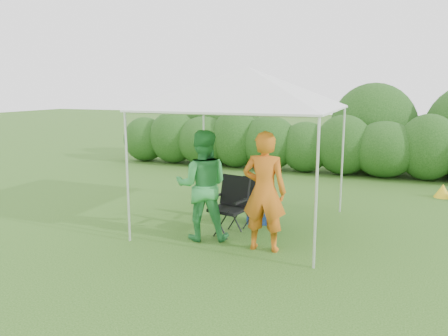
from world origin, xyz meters
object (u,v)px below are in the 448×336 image
(chair_left, at_px, (231,201))
(man, at_px, (264,191))
(canopy, at_px, (247,88))
(chair_right, at_px, (253,198))
(woman, at_px, (202,185))
(cooler, at_px, (260,213))

(chair_left, xyz_separation_m, man, (0.75, -0.56, 0.37))
(canopy, relative_size, man, 1.68)
(chair_right, xyz_separation_m, woman, (-0.56, -1.01, 0.41))
(canopy, height_order, chair_right, canopy)
(man, bearing_deg, woman, -9.67)
(chair_right, xyz_separation_m, man, (0.53, -1.13, 0.43))
(chair_right, height_order, woman, woman)
(cooler, bearing_deg, canopy, -141.82)
(chair_right, distance_m, man, 1.32)
(chair_right, relative_size, chair_left, 0.88)
(chair_left, bearing_deg, chair_right, 80.41)
(chair_left, distance_m, woman, 0.65)
(woman, bearing_deg, canopy, -134.14)
(cooler, bearing_deg, woman, -127.29)
(canopy, bearing_deg, cooler, 46.86)
(man, xyz_separation_m, cooler, (-0.45, 1.28, -0.73))
(woman, bearing_deg, cooler, -138.09)
(canopy, relative_size, chair_right, 3.56)
(chair_right, relative_size, woman, 0.48)
(canopy, height_order, chair_left, canopy)
(canopy, height_order, woman, canopy)
(canopy, bearing_deg, man, -58.84)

